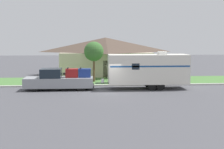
% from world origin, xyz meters
% --- Properties ---
extents(ground_plane, '(120.00, 120.00, 0.00)m').
position_xyz_m(ground_plane, '(0.00, 0.00, 0.00)').
color(ground_plane, '#47474C').
extents(curb_strip, '(80.00, 0.30, 0.14)m').
position_xyz_m(curb_strip, '(0.00, 3.75, 0.07)').
color(curb_strip, beige).
rests_on(curb_strip, ground_plane).
extents(lawn_strip, '(80.00, 7.00, 0.03)m').
position_xyz_m(lawn_strip, '(0.00, 7.40, 0.01)').
color(lawn_strip, '#477538').
rests_on(lawn_strip, ground_plane).
extents(house_across_street, '(12.58, 8.47, 4.90)m').
position_xyz_m(house_across_street, '(0.52, 14.19, 2.54)').
color(house_across_street, beige).
rests_on(house_across_street, ground_plane).
extents(pickup_truck, '(6.49, 2.06, 2.09)m').
position_xyz_m(pickup_truck, '(-4.48, 1.78, 0.92)').
color(pickup_truck, black).
rests_on(pickup_truck, ground_plane).
extents(travel_trailer, '(8.82, 2.41, 3.57)m').
position_xyz_m(travel_trailer, '(3.94, 1.78, 1.90)').
color(travel_trailer, black).
rests_on(travel_trailer, ground_plane).
extents(mailbox, '(0.48, 0.20, 1.27)m').
position_xyz_m(mailbox, '(-4.15, 4.78, 0.98)').
color(mailbox, brown).
rests_on(mailbox, ground_plane).
extents(tree_in_yard, '(2.16, 2.16, 4.46)m').
position_xyz_m(tree_in_yard, '(-1.15, 6.81, 3.35)').
color(tree_in_yard, brown).
rests_on(tree_in_yard, ground_plane).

